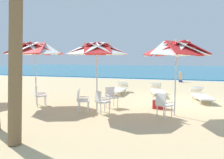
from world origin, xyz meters
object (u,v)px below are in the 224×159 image
Objects in this scene: beach_umbrella_0 at (176,49)px; plastic_chair_1 at (111,96)px; beach_umbrella_2 at (35,49)px; sun_lounger_2 at (119,89)px; sun_lounger_1 at (157,90)px; plastic_chair_0 at (163,104)px; cooler_box at (159,103)px; plastic_chair_4 at (39,95)px; beachgoer_seated at (180,79)px; beach_umbrella_1 at (97,50)px; plastic_chair_3 at (101,100)px; plastic_chair_2 at (82,99)px; sun_lounger_0 at (201,95)px.

plastic_chair_1 is at bearing 166.37° from beach_umbrella_0.
beach_umbrella_2 reaches higher than sun_lounger_2.
plastic_chair_1 is 0.39× the size of sun_lounger_1.
cooler_box is (-0.25, 1.39, -0.30)m from plastic_chair_0.
plastic_chair_4 is 4.83m from sun_lounger_2.
beach_umbrella_0 reaches higher than plastic_chair_1.
beach_umbrella_0 is at bearing -53.07° from sun_lounger_2.
plastic_chair_4 is 0.94× the size of beachgoer_seated.
sun_lounger_2 is (-0.20, 4.24, -2.10)m from beach_umbrella_1.
plastic_chair_3 is 0.39× the size of sun_lounger_1.
plastic_chair_2 is 0.80m from plastic_chair_3.
plastic_chair_4 is at bearing 168.61° from plastic_chair_2.
sun_lounger_2 is at bearing 121.20° from plastic_chair_0.
plastic_chair_2 is at bearing -93.60° from sun_lounger_2.
plastic_chair_2 is at bearing -179.20° from plastic_chair_0.
plastic_chair_1 is 1.73× the size of cooler_box.
plastic_chair_4 reaches higher than sun_lounger_1.
beach_umbrella_0 reaches higher than plastic_chair_4.
beach_umbrella_0 is 1.23× the size of sun_lounger_1.
sun_lounger_2 is at bearing 92.75° from beach_umbrella_1.
plastic_chair_1 is at bearing -104.86° from beachgoer_seated.
beach_umbrella_0 is at bearing 9.96° from plastic_chair_3.
sun_lounger_2 is (-4.32, 1.00, 0.00)m from sun_lounger_0.
plastic_chair_3 is 0.40× the size of sun_lounger_2.
beach_umbrella_1 reaches higher than plastic_chair_0.
beach_umbrella_1 is 1.22× the size of sun_lounger_0.
plastic_chair_1 and plastic_chair_3 have the same top height.
sun_lounger_2 is at bearing 96.29° from plastic_chair_3.
beach_umbrella_2 is 1.26× the size of sun_lounger_1.
beach_umbrella_2 is at bearing -174.73° from plastic_chair_1.
sun_lounger_1 is at bearing 95.93° from cooler_box.
sun_lounger_0 is 2.82m from cooler_box.
sun_lounger_0 is 8.50m from beachgoer_seated.
plastic_chair_4 is 0.39× the size of sun_lounger_1.
plastic_chair_1 reaches higher than sun_lounger_1.
cooler_box is at bearing -84.07° from sun_lounger_1.
sun_lounger_0 is 2.40m from sun_lounger_1.
plastic_chair_1 is 1.00× the size of plastic_chair_4.
sun_lounger_2 is at bearing 59.01° from plastic_chair_4.
beach_umbrella_1 is 3.35m from cooler_box.
plastic_chair_3 is 4.96m from sun_lounger_1.
beach_umbrella_2 reaches higher than plastic_chair_3.
plastic_chair_3 reaches higher than sun_lounger_2.
plastic_chair_2 is 5.84m from sun_lounger_0.
sun_lounger_1 reaches higher than cooler_box.
plastic_chair_1 is 0.39× the size of sun_lounger_0.
beach_umbrella_0 is at bearing -57.97° from cooler_box.
plastic_chair_1 is at bearing 155.39° from plastic_chair_0.
sun_lounger_1 is (-2.15, 1.05, 0.00)m from sun_lounger_0.
plastic_chair_3 is at bearing -109.48° from sun_lounger_1.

